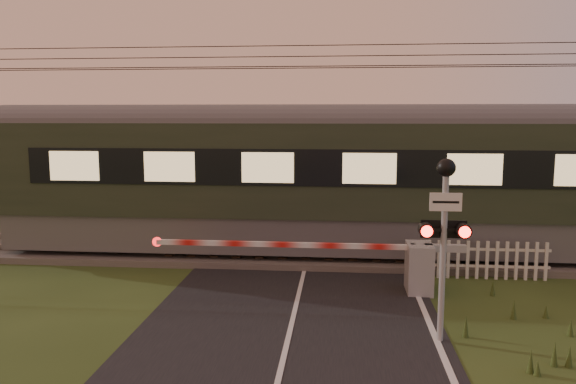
# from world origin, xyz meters

# --- Properties ---
(ground) EXTENTS (160.00, 160.00, 0.00)m
(ground) POSITION_xyz_m (0.00, 0.00, 0.00)
(ground) COLOR #2C3D17
(ground) RESTS_ON ground
(road) EXTENTS (6.00, 140.00, 0.03)m
(road) POSITION_xyz_m (0.02, -0.23, 0.01)
(road) COLOR black
(road) RESTS_ON ground
(track_bed) EXTENTS (140.00, 3.40, 0.39)m
(track_bed) POSITION_xyz_m (0.00, 6.50, 0.07)
(track_bed) COLOR #47423D
(track_bed) RESTS_ON ground
(overhead_wires) EXTENTS (120.00, 0.62, 0.62)m
(overhead_wires) POSITION_xyz_m (0.00, 6.50, 5.72)
(overhead_wires) COLOR black
(overhead_wires) RESTS_ON ground
(boom_gate) EXTENTS (7.50, 0.90, 1.20)m
(boom_gate) POSITION_xyz_m (2.44, 3.36, 0.66)
(boom_gate) COLOR gray
(boom_gate) RESTS_ON ground
(crossing_signal) EXTENTS (0.86, 0.35, 3.40)m
(crossing_signal) POSITION_xyz_m (2.81, 0.44, 2.34)
(crossing_signal) COLOR gray
(crossing_signal) RESTS_ON ground
(picket_fence) EXTENTS (3.38, 0.08, 0.99)m
(picket_fence) POSITION_xyz_m (4.56, 4.60, 0.50)
(picket_fence) COLOR silver
(picket_fence) RESTS_ON ground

